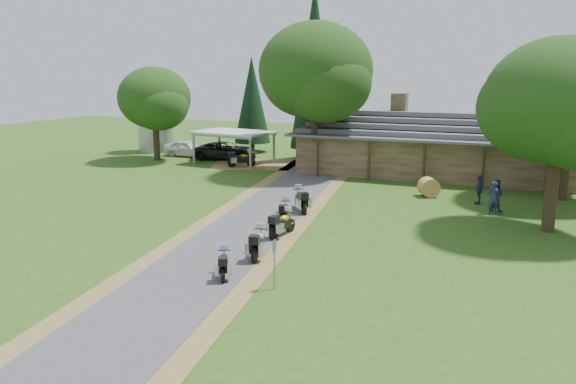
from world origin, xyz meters
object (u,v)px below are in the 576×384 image
at_px(carport, 234,148).
at_px(hay_bale, 429,187).
at_px(motorcycle_row_c, 282,223).
at_px(motorcycle_carport_a, 241,158).
at_px(silo, 155,116).
at_px(motorcycle_row_a, 224,263).
at_px(motorcycle_row_d, 285,211).
at_px(motorcycle_row_b, 258,242).
at_px(car_dark_suv, 226,146).
at_px(lodge, 434,143).
at_px(motorcycle_row_e, 301,199).
at_px(car_white_sedan, 187,146).

distance_m(carport, hay_bale, 19.03).
bearing_deg(motorcycle_row_c, motorcycle_carport_a, 41.24).
bearing_deg(silo, carport, -20.03).
height_order(motorcycle_row_a, motorcycle_row_c, motorcycle_row_c).
height_order(carport, motorcycle_row_d, carport).
height_order(carport, motorcycle_row_b, carport).
xyz_separation_m(carport, hay_bale, (17.74, -6.84, -0.81)).
height_order(carport, car_dark_suv, carport).
relative_size(lodge, motorcycle_row_e, 10.14).
distance_m(carport, motorcycle_carport_a, 2.03).
relative_size(carport, motorcycle_row_d, 3.27).
bearing_deg(car_dark_suv, hay_bale, -128.26).
xyz_separation_m(silo, motorcycle_row_e, (22.42, -17.64, -2.78)).
relative_size(motorcycle_row_b, hay_bale, 1.64).
bearing_deg(motorcycle_row_d, car_white_sedan, 26.48).
bearing_deg(car_white_sedan, silo, 69.96).
height_order(motorcycle_row_e, hay_bale, motorcycle_row_e).
distance_m(motorcycle_row_a, motorcycle_row_c, 6.02).
bearing_deg(motorcycle_carport_a, silo, 116.84).
bearing_deg(car_dark_suv, motorcycle_row_e, -153.60).
bearing_deg(motorcycle_row_d, motorcycle_row_a, 168.38).
bearing_deg(motorcycle_row_e, motorcycle_row_c, 156.32).
height_order(silo, motorcycle_row_d, silo).
bearing_deg(hay_bale, silo, 159.32).
bearing_deg(motorcycle_carport_a, hay_bale, -58.52).
bearing_deg(motorcycle_row_e, motorcycle_row_a, 150.61).
height_order(silo, motorcycle_row_b, silo).
bearing_deg(silo, motorcycle_row_c, -44.07).
distance_m(carport, car_white_sedan, 6.46).
relative_size(motorcycle_row_b, motorcycle_row_e, 0.94).
relative_size(motorcycle_carport_a, hay_bale, 1.75).
distance_m(lodge, motorcycle_row_a, 26.59).
height_order(lodge, motorcycle_row_e, lodge).
distance_m(motorcycle_row_a, hay_bale, 18.59).
bearing_deg(lodge, motorcycle_carport_a, -169.62).
distance_m(carport, motorcycle_row_e, 17.85).
height_order(carport, motorcycle_row_c, carport).
relative_size(car_dark_suv, motorcycle_row_d, 3.15).
distance_m(motorcycle_row_b, hay_bale, 15.96).
distance_m(lodge, carport, 16.88).
height_order(carport, motorcycle_row_a, carport).
bearing_deg(carport, lodge, 12.54).
bearing_deg(motorcycle_carport_a, car_dark_suv, 94.97).
bearing_deg(motorcycle_row_a, silo, 12.85).
relative_size(car_dark_suv, motorcycle_carport_a, 2.97).
xyz_separation_m(car_white_sedan, motorcycle_row_c, (18.53, -20.75, -0.29)).
height_order(car_dark_suv, hay_bale, car_dark_suv).
bearing_deg(car_white_sedan, car_dark_suv, -91.17).
bearing_deg(motorcycle_row_c, motorcycle_row_d, 28.44).
distance_m(car_dark_suv, motorcycle_row_d, 22.93).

